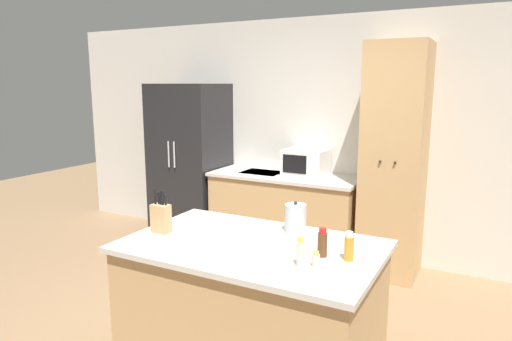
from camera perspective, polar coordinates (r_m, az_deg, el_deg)
The scene contains 12 objects.
wall_back at distance 5.11m, azimuth 9.23°, elevation 4.05°, with size 7.20×0.06×2.60m.
refrigerator at distance 5.58m, azimuth -8.22°, elevation 0.96°, with size 0.82×0.71×1.89m.
back_counter at distance 5.09m, azimuth 3.64°, elevation -5.51°, with size 1.65×0.68×0.91m.
pantry_cabinet at distance 4.63m, azimuth 16.87°, elevation 1.01°, with size 0.56×0.61×2.28m.
kitchen_island at distance 3.04m, azimuth -0.52°, elevation -17.21°, with size 1.58×0.98×0.91m.
microwave at distance 4.98m, azimuth 6.25°, elevation 1.08°, with size 0.44×0.39×0.28m.
knife_block at distance 3.09m, azimuth -11.80°, elevation -5.75°, with size 0.12×0.08×0.30m.
spice_bottle_tall_dark at distance 2.51m, azimuth 5.60°, elevation -10.17°, with size 0.04×0.04×0.17m.
spice_bottle_short_red at distance 2.63m, azimuth 11.55°, elevation -9.36°, with size 0.05×0.05×0.17m.
spice_bottle_amber_oil at distance 2.52m, azimuth 7.49°, elevation -10.99°, with size 0.04×0.04×0.09m.
spice_bottle_green_herb at distance 2.66m, azimuth 8.30°, elevation -8.98°, with size 0.06×0.06×0.17m.
kettle at distance 3.05m, azimuth 4.95°, elevation -5.97°, with size 0.14×0.14×0.21m.
Camera 1 is at (1.62, -2.48, 1.88)m, focal length 32.00 mm.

